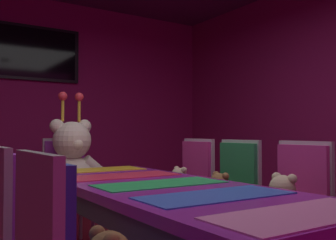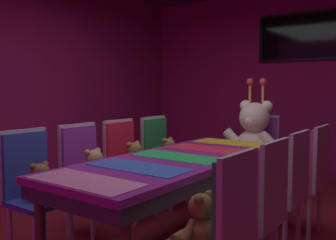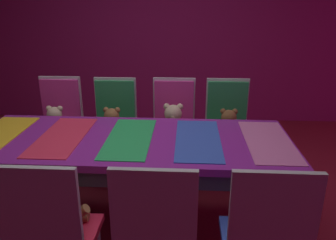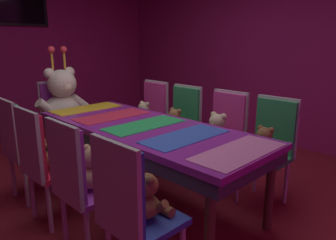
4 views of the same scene
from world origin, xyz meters
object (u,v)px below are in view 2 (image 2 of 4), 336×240
chair_left_1 (83,167)px  teddy_left_2 (135,160)px  teddy_right_3 (295,169)px  teddy_left_1 (95,169)px  wall_tv (299,37)px  banquet_table (178,167)px  chair_right_3 (311,169)px  teddy_left_0 (41,184)px  chair_left_2 (124,158)px  teddy_right_2 (270,181)px  throne_chair (259,148)px  chair_left_3 (159,151)px  teddy_right_0 (200,222)px  chair_left_0 (30,179)px  teddy_right_1 (241,196)px  teddy_left_3 (169,153)px  king_teddy_bear (254,135)px  chair_right_2 (288,182)px  chair_right_0 (224,224)px  chair_right_1 (262,201)px

chair_left_1 → teddy_left_2: size_ratio=2.92×
teddy_right_3 → chair_left_1: bearing=35.8°
teddy_left_1 → wall_tv: bearing=78.3°
banquet_table → chair_right_3: (0.84, 0.84, -0.06)m
teddy_left_0 → chair_left_2: chair_left_2 is taller
teddy_left_1 → chair_right_3: size_ratio=0.34×
teddy_right_2 → throne_chair: 1.58m
banquet_table → teddy_left_0: 1.08m
teddy_left_0 → chair_left_3: chair_left_3 is taller
chair_left_2 → throne_chair: same height
teddy_left_2 → teddy_right_0: teddy_left_2 is taller
throne_chair → wall_tv: wall_tv is taller
chair_left_3 → teddy_right_3: bearing=1.0°
chair_left_0 → teddy_right_1: chair_left_0 is taller
teddy_left_2 → teddy_right_3: 1.52m
chair_right_3 → teddy_right_3: chair_right_3 is taller
teddy_right_0 → throne_chair: (-0.71, 2.52, 0.01)m
chair_left_0 → chair_left_2: 1.10m
teddy_left_1 → teddy_right_1: 1.40m
teddy_left_2 → wall_tv: 3.26m
teddy_left_3 → teddy_right_3: teddy_left_3 is taller
chair_left_0 → chair_left_2: (-0.02, 1.10, 0.00)m
teddy_right_1 → king_teddy_bear: bearing=-69.1°
king_teddy_bear → banquet_table: bearing=-0.0°
chair_left_0 → chair_right_3: 2.36m
chair_left_2 → king_teddy_bear: (0.85, 1.27, 0.17)m
throne_chair → chair_right_2: bearing=30.0°
teddy_left_2 → king_teddy_bear: bearing=60.7°
chair_right_3 → teddy_right_0: bearing=85.3°
chair_left_1 → teddy_left_1: 0.15m
teddy_left_0 → chair_right_0: 1.54m
teddy_right_3 → king_teddy_bear: king_teddy_bear is taller
chair_left_2 → chair_right_2: same height
chair_left_1 → chair_right_2: 1.76m
chair_left_0 → chair_left_3: 1.64m
banquet_table → chair_right_1: size_ratio=2.38×
banquet_table → chair_right_3: 1.19m
chair_right_0 → chair_right_2: bearing=-88.6°
chair_right_1 → teddy_right_3: (-0.15, 1.13, -0.01)m
chair_right_2 → chair_right_3: 0.55m
teddy_right_0 → teddy_right_3: 1.65m
chair_left_0 → teddy_right_2: chair_left_0 is taller
chair_right_1 → king_teddy_bear: bearing=-65.2°
teddy_left_1 → teddy_right_2: (1.38, 0.56, -0.01)m
chair_right_0 → teddy_right_2: chair_right_0 is taller
teddy_left_3 → teddy_right_2: 1.46m
banquet_table → chair_left_1: bearing=-162.4°
teddy_right_3 → wall_tv: bearing=-72.9°
teddy_left_0 → teddy_left_1: size_ratio=0.90×
chair_left_2 → chair_right_3: bearing=18.4°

